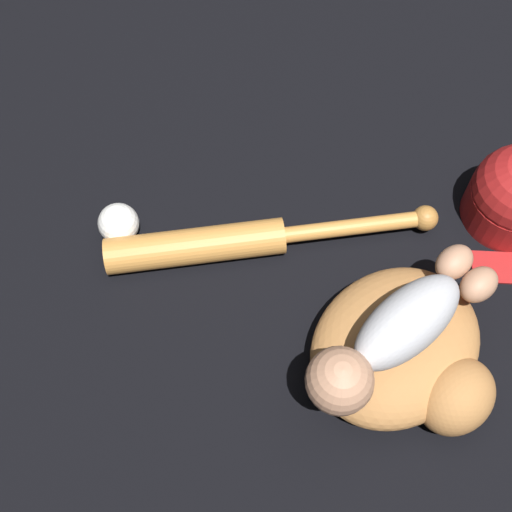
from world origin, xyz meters
TOP-DOWN VIEW (x-y plane):
  - ground_plane at (0.00, 0.00)m, footprint 6.00×6.00m
  - baseball_glove at (0.03, -0.00)m, footprint 0.35×0.34m
  - baby_figure at (0.07, -0.02)m, footprint 0.35×0.17m
  - baseball_bat at (0.19, -0.31)m, footprint 0.56×0.22m
  - baseball at (0.35, -0.43)m, footprint 0.07×0.07m

SIDE VIEW (x-z plane):
  - ground_plane at x=0.00m, z-range 0.00..0.00m
  - baseball_bat at x=0.19m, z-range 0.00..0.06m
  - baseball at x=0.35m, z-range 0.00..0.07m
  - baseball_glove at x=0.03m, z-range 0.00..0.11m
  - baby_figure at x=0.07m, z-range 0.10..0.20m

